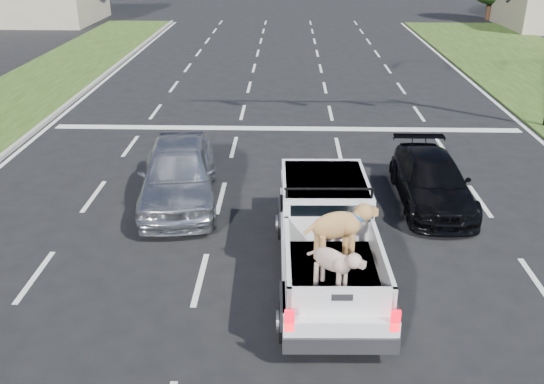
{
  "coord_description": "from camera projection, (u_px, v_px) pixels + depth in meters",
  "views": [
    {
      "loc": [
        0.03,
        -10.13,
        6.68
      ],
      "look_at": [
        -0.3,
        2.0,
        1.11
      ],
      "focal_mm": 38.0,
      "sensor_mm": 36.0,
      "label": 1
    }
  ],
  "objects": [
    {
      "name": "ground",
      "position": [
        284.0,
        280.0,
        12.0
      ],
      "size": [
        160.0,
        160.0,
        0.0
      ],
      "primitive_type": "plane",
      "color": "black",
      "rests_on": "ground"
    },
    {
      "name": "black_coupe",
      "position": [
        432.0,
        181.0,
        15.16
      ],
      "size": [
        1.8,
        4.33,
        1.25
      ],
      "primitive_type": "imported",
      "rotation": [
        0.0,
        0.0,
        -0.01
      ],
      "color": "black",
      "rests_on": "ground"
    },
    {
      "name": "pickup_truck",
      "position": [
        328.0,
        235.0,
        11.79
      ],
      "size": [
        2.12,
        5.39,
        2.0
      ],
      "rotation": [
        0.0,
        0.0,
        0.02
      ],
      "color": "black",
      "rests_on": "ground"
    },
    {
      "name": "silver_sedan",
      "position": [
        179.0,
        173.0,
        15.15
      ],
      "size": [
        2.53,
        5.03,
        1.64
      ],
      "primitive_type": "imported",
      "rotation": [
        0.0,
        0.0,
        0.13
      ],
      "color": "silver",
      "rests_on": "ground"
    },
    {
      "name": "road_markings",
      "position": [
        286.0,
        163.0,
        17.95
      ],
      "size": [
        17.75,
        60.0,
        0.01
      ],
      "color": "silver",
      "rests_on": "ground"
    }
  ]
}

